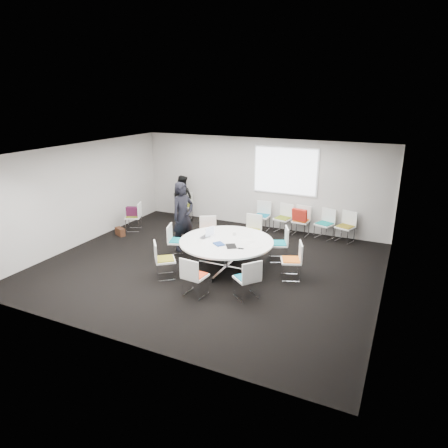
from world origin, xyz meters
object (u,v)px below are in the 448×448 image
at_px(chair_back_c, 301,226).
at_px(chair_spare_left, 134,222).
at_px(chair_ring_d, 208,239).
at_px(conference_table, 226,248).
at_px(chair_ring_f, 165,267).
at_px(chair_back_e, 345,233).
at_px(chair_ring_h, 247,286).
at_px(chair_back_d, 324,230).
at_px(person_main, 183,217).
at_px(person_back, 182,198).
at_px(chair_ring_a, 291,267).
at_px(laptop, 207,237).
at_px(chair_ring_c, 252,237).
at_px(chair_ring_b, 278,250).
at_px(chair_person_back, 185,211).
at_px(chair_back_b, 283,224).
at_px(cup, 234,234).
at_px(chair_ring_e, 178,247).
at_px(maroon_bag, 133,211).
at_px(chair_back_a, 262,221).
at_px(brown_bag, 120,232).

distance_m(chair_back_c, chair_spare_left, 5.12).
bearing_deg(chair_ring_d, conference_table, 106.02).
relative_size(chair_ring_f, chair_back_e, 1.00).
height_order(chair_ring_h, chair_back_d, same).
distance_m(person_main, person_back, 2.69).
distance_m(chair_ring_a, person_main, 3.28).
distance_m(person_back, laptop, 3.85).
bearing_deg(chair_ring_f, chair_ring_c, 119.24).
xyz_separation_m(chair_ring_b, chair_ring_d, (-1.99, -0.04, 0.00)).
relative_size(chair_ring_c, chair_spare_left, 1.00).
distance_m(chair_ring_h, chair_person_back, 5.85).
distance_m(chair_ring_b, chair_back_b, 2.17).
distance_m(chair_back_b, person_back, 3.47).
bearing_deg(chair_back_b, laptop, 86.43).
bearing_deg(chair_ring_f, chair_ring_h, 48.34).
height_order(chair_back_c, chair_person_back, same).
xyz_separation_m(chair_back_b, person_back, (-3.43, -0.19, 0.49)).
bearing_deg(cup, person_main, 171.60).
relative_size(chair_back_c, chair_person_back, 1.00).
bearing_deg(person_main, chair_ring_e, -145.64).
distance_m(chair_back_c, person_back, 4.02).
relative_size(chair_back_d, chair_back_e, 1.00).
xyz_separation_m(chair_ring_c, person_back, (-2.98, 1.29, 0.49)).
distance_m(chair_ring_a, maroon_bag, 5.53).
bearing_deg(conference_table, chair_person_back, 133.70).
bearing_deg(chair_back_d, chair_back_e, -160.62).
xyz_separation_m(chair_ring_a, chair_person_back, (-4.56, 2.98, 0.00)).
height_order(chair_back_a, chair_back_b, same).
height_order(conference_table, chair_ring_h, chair_ring_h).
height_order(chair_ring_a, chair_back_a, same).
distance_m(chair_spare_left, laptop, 3.58).
height_order(chair_spare_left, person_main, person_main).
distance_m(chair_back_b, chair_back_d, 1.26).
bearing_deg(person_back, chair_ring_d, 142.06).
relative_size(chair_back_b, laptop, 2.73).
relative_size(chair_ring_d, chair_spare_left, 1.00).
bearing_deg(chair_ring_b, chair_back_b, -10.13).
height_order(chair_ring_d, chair_back_d, same).
relative_size(chair_ring_d, person_main, 0.47).
height_order(chair_spare_left, chair_person_back, same).
distance_m(chair_back_e, cup, 3.58).
xyz_separation_m(chair_back_b, laptop, (-0.98, -3.15, 0.47)).
height_order(chair_ring_e, brown_bag, chair_ring_e).
bearing_deg(person_back, chair_ring_b, 161.00).
distance_m(chair_ring_a, laptop, 2.16).
bearing_deg(chair_spare_left, chair_back_e, -98.46).
relative_size(chair_spare_left, maroon_bag, 2.20).
relative_size(conference_table, laptop, 6.99).
xyz_separation_m(chair_ring_e, chair_ring_f, (0.37, -1.16, 0.00)).
distance_m(chair_ring_e, chair_ring_f, 1.22).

